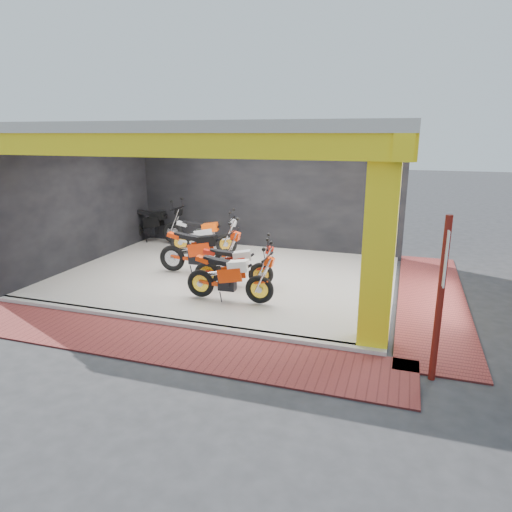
{
  "coord_description": "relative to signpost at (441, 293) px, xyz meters",
  "views": [
    {
      "loc": [
        4.1,
        -8.08,
        3.5
      ],
      "look_at": [
        1.07,
        1.06,
        0.9
      ],
      "focal_mm": 32.0,
      "sensor_mm": 36.0,
      "label": 1
    }
  ],
  "objects": [
    {
      "name": "paver_right",
      "position": [
        0.14,
        3.57,
        -1.32
      ],
      "size": [
        1.4,
        7.0,
        0.03
      ],
      "primitive_type": "cube",
      "color": "maroon",
      "rests_on": "ground"
    },
    {
      "name": "paver_front",
      "position": [
        -4.66,
        -0.23,
        -1.32
      ],
      "size": [
        9.0,
        1.4,
        0.03
      ],
      "primitive_type": "cube",
      "color": "maroon",
      "rests_on": "ground"
    },
    {
      "name": "header_beam_right",
      "position": [
        -0.66,
        3.57,
        1.96
      ],
      "size": [
        0.3,
        6.4,
        0.4
      ],
      "primitive_type": "cube",
      "color": "yellow",
      "rests_on": "corner_column"
    },
    {
      "name": "ground",
      "position": [
        -4.66,
        1.57,
        -1.34
      ],
      "size": [
        80.0,
        80.0,
        0.0
      ],
      "primitive_type": "plane",
      "color": "#2D2D30",
      "rests_on": "ground"
    },
    {
      "name": "corner_column",
      "position": [
        -0.91,
        0.82,
        0.41
      ],
      "size": [
        0.5,
        0.5,
        3.5
      ],
      "primitive_type": "cube",
      "color": "yellow",
      "rests_on": "ground"
    },
    {
      "name": "header_beam_front",
      "position": [
        -4.66,
        0.57,
        1.96
      ],
      "size": [
        8.4,
        0.3,
        0.4
      ],
      "primitive_type": "cube",
      "color": "yellow",
      "rests_on": "corner_column"
    },
    {
      "name": "moto_row_c",
      "position": [
        -5.35,
        5.23,
        -0.6
      ],
      "size": [
        2.19,
        1.11,
        1.28
      ],
      "primitive_type": null,
      "rotation": [
        0.0,
        0.0,
        0.17
      ],
      "color": "#B2B5BA",
      "rests_on": "showroom_floor"
    },
    {
      "name": "showroom_ceiling",
      "position": [
        -4.66,
        3.57,
        2.26
      ],
      "size": [
        8.4,
        6.4,
        0.2
      ],
      "primitive_type": "cube",
      "color": "beige",
      "rests_on": "corner_column"
    },
    {
      "name": "moto_row_d",
      "position": [
        -7.46,
        6.0,
        -0.54
      ],
      "size": [
        2.29,
        0.88,
        1.39
      ],
      "primitive_type": null,
      "rotation": [
        0.0,
        0.0,
        -0.02
      ],
      "color": "black",
      "rests_on": "showroom_floor"
    },
    {
      "name": "moto_row_a",
      "position": [
        -3.55,
        2.86,
        -0.66
      ],
      "size": [
        2.02,
        1.16,
        1.16
      ],
      "primitive_type": null,
      "rotation": [
        0.0,
        0.0,
        0.25
      ],
      "color": "#AC1F12",
      "rests_on": "showroom_floor"
    },
    {
      "name": "moto_hero",
      "position": [
        -3.26,
        1.85,
        -0.62
      ],
      "size": [
        2.03,
        0.78,
        1.23
      ],
      "primitive_type": null,
      "rotation": [
        0.0,
        0.0,
        0.02
      ],
      "color": "#E73809",
      "rests_on": "showroom_floor"
    },
    {
      "name": "signpost",
      "position": [
        0.0,
        0.0,
        0.0
      ],
      "size": [
        0.1,
        0.34,
        2.44
      ],
      "rotation": [
        0.0,
        0.0,
        0.06
      ],
      "color": "maroon",
      "rests_on": "ground"
    },
    {
      "name": "floor_kerb",
      "position": [
        -4.66,
        0.55,
        -1.29
      ],
      "size": [
        8.0,
        0.2,
        0.1
      ],
      "primitive_type": "cube",
      "color": "white",
      "rests_on": "ground"
    },
    {
      "name": "left_wall",
      "position": [
        -8.76,
        3.57,
        0.41
      ],
      "size": [
        0.2,
        6.2,
        3.5
      ],
      "primitive_type": "cube",
      "color": "black",
      "rests_on": "ground"
    },
    {
      "name": "showroom_floor",
      "position": [
        -4.66,
        3.57,
        -1.29
      ],
      "size": [
        8.0,
        6.0,
        0.1
      ],
      "primitive_type": "cube",
      "color": "white",
      "rests_on": "ground"
    },
    {
      "name": "moto_row_b",
      "position": [
        -4.6,
        3.41,
        -0.56
      ],
      "size": [
        2.28,
        0.97,
        1.36
      ],
      "primitive_type": null,
      "rotation": [
        0.0,
        0.0,
        0.07
      ],
      "color": "red",
      "rests_on": "showroom_floor"
    },
    {
      "name": "back_wall",
      "position": [
        -4.66,
        6.67,
        0.41
      ],
      "size": [
        8.2,
        0.2,
        3.5
      ],
      "primitive_type": "cube",
      "color": "black",
      "rests_on": "ground"
    }
  ]
}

